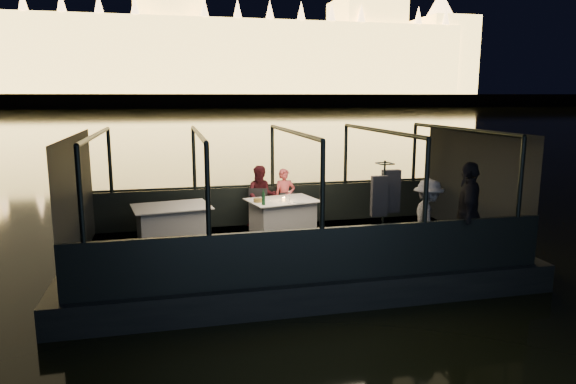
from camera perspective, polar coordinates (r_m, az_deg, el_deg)
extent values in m
plane|color=black|center=(89.74, -11.78, 8.19)|extent=(500.00, 500.00, 0.00)
cube|color=black|center=(10.52, 0.50, -8.72)|extent=(8.60, 4.40, 1.00)
cube|color=black|center=(10.37, 0.51, -6.22)|extent=(8.00, 4.00, 0.04)
cube|color=black|center=(12.14, -1.72, -1.43)|extent=(8.00, 0.08, 0.90)
cube|color=black|center=(8.39, 3.76, -6.99)|extent=(8.00, 0.08, 0.90)
cube|color=#423D33|center=(219.67, -12.74, 9.73)|extent=(400.00, 140.00, 6.00)
cube|color=silver|center=(11.21, -0.61, -2.78)|extent=(1.64, 1.33, 0.77)
cube|color=white|center=(10.70, -12.75, -3.71)|extent=(1.67, 1.33, 0.81)
cube|color=black|center=(11.55, -3.17, -2.07)|extent=(0.52, 0.52, 0.91)
cube|color=black|center=(11.68, 0.09, -1.91)|extent=(0.46, 0.46, 0.79)
imported|color=#CE4B4D|center=(11.87, -0.37, -0.23)|extent=(0.48, 0.32, 1.34)
imported|color=#3B1017|center=(11.76, -2.99, -0.34)|extent=(0.78, 0.66, 1.43)
imported|color=silver|center=(9.72, 15.29, -2.44)|extent=(0.76, 1.08, 1.51)
imported|color=black|center=(9.68, 19.32, -2.73)|extent=(0.97, 1.17, 1.86)
cylinder|color=#153B21|center=(10.60, -2.74, -0.65)|extent=(0.09, 0.09, 0.33)
cylinder|color=olive|center=(10.92, -3.36, -0.91)|extent=(0.21, 0.21, 0.08)
cylinder|color=#FFA43F|center=(10.99, -0.49, -0.82)|extent=(0.08, 0.08, 0.08)
cylinder|color=silver|center=(10.87, 1.21, -1.12)|extent=(0.26, 0.26, 0.02)
cylinder|color=white|center=(11.08, -2.51, -0.90)|extent=(0.24, 0.24, 0.01)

